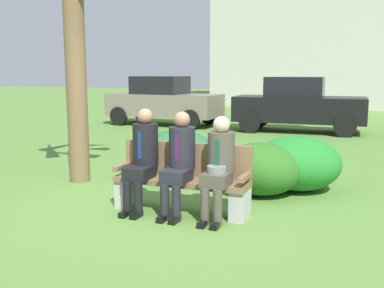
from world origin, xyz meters
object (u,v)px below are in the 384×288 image
at_px(park_bench, 183,180).
at_px(shrub_near_bench, 177,155).
at_px(parked_car_far, 298,105).
at_px(shrub_mid_lawn, 261,169).
at_px(seated_man_middle, 180,158).
at_px(parked_car_near, 163,101).
at_px(seated_man_right, 219,163).
at_px(shrub_far_lawn, 297,163).
at_px(seated_man_left, 143,154).

bearing_deg(park_bench, shrub_near_bench, 115.31).
bearing_deg(park_bench, parked_car_far, 88.25).
height_order(shrub_near_bench, shrub_mid_lawn, shrub_near_bench).
xyz_separation_m(park_bench, seated_man_middle, (0.01, -0.12, 0.32)).
xyz_separation_m(shrub_near_bench, parked_car_near, (-3.61, 7.26, 0.41)).
relative_size(seated_man_middle, seated_man_right, 1.03).
relative_size(shrub_near_bench, parked_car_near, 0.34).
height_order(park_bench, seated_man_right, seated_man_right).
bearing_deg(parked_car_near, parked_car_far, -1.81).
distance_m(seated_man_middle, shrub_far_lawn, 2.19).
distance_m(park_bench, shrub_mid_lawn, 1.42).
distance_m(parked_car_near, parked_car_far, 4.61).
distance_m(seated_man_middle, seated_man_right, 0.53).
xyz_separation_m(seated_man_left, parked_car_far, (0.79, 8.80, 0.08)).
height_order(seated_man_left, parked_car_near, parked_car_near).
relative_size(park_bench, seated_man_left, 1.33).
distance_m(park_bench, seated_man_right, 0.63).
relative_size(seated_man_left, parked_car_far, 0.34).
distance_m(shrub_near_bench, shrub_mid_lawn, 1.56).
distance_m(shrub_near_bench, shrub_far_lawn, 1.99).
distance_m(seated_man_left, shrub_far_lawn, 2.53).
height_order(seated_man_left, seated_man_middle, seated_man_left).
bearing_deg(seated_man_left, parked_car_near, 113.17).
bearing_deg(seated_man_right, shrub_near_bench, 127.07).
bearing_deg(parked_car_far, shrub_mid_lawn, -86.09).
xyz_separation_m(park_bench, seated_man_left, (-0.52, -0.12, 0.34)).
xyz_separation_m(shrub_mid_lawn, shrub_far_lawn, (0.47, 0.46, 0.03)).
distance_m(shrub_far_lawn, parked_car_far, 7.10).
height_order(parked_car_near, parked_car_far, same).
distance_m(shrub_mid_lawn, parked_car_far, 7.51).
distance_m(park_bench, parked_car_far, 8.69).
distance_m(shrub_mid_lawn, shrub_far_lawn, 0.66).
xyz_separation_m(seated_man_left, shrub_mid_lawn, (1.30, 1.31, -0.36)).
distance_m(park_bench, parked_car_near, 9.84).
xyz_separation_m(seated_man_left, seated_man_right, (1.06, -0.01, -0.04)).
relative_size(park_bench, parked_car_far, 0.46).
height_order(seated_man_right, parked_car_near, parked_car_near).
height_order(park_bench, parked_car_far, parked_car_far).
height_order(shrub_near_bench, parked_car_near, parked_car_near).
bearing_deg(shrub_near_bench, seated_man_right, -52.93).
bearing_deg(seated_man_right, seated_man_left, 179.36).
xyz_separation_m(park_bench, seated_man_right, (0.54, -0.13, 0.30)).
bearing_deg(seated_man_left, park_bench, 12.92).
distance_m(seated_man_left, shrub_near_bench, 1.73).
height_order(seated_man_left, shrub_mid_lawn, seated_man_left).
bearing_deg(seated_man_right, seated_man_middle, 178.95).
distance_m(shrub_near_bench, parked_car_near, 8.12).
xyz_separation_m(seated_man_middle, seated_man_right, (0.53, -0.01, -0.02)).
relative_size(seated_man_left, shrub_mid_lawn, 1.08).
relative_size(seated_man_right, shrub_far_lawn, 0.95).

